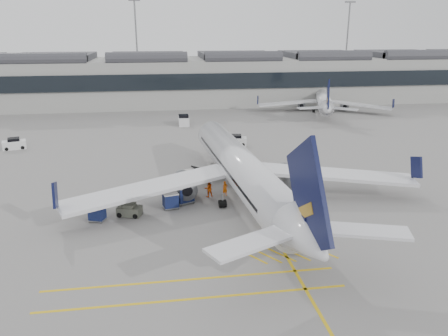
{
  "coord_description": "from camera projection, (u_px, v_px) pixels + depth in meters",
  "views": [
    {
      "loc": [
        0.07,
        -38.74,
        17.99
      ],
      "look_at": [
        6.6,
        4.52,
        4.0
      ],
      "focal_mm": 35.0,
      "sensor_mm": 36.0,
      "label": 1
    }
  ],
  "objects": [
    {
      "name": "ground",
      "position": [
        163.0,
        225.0,
        41.96
      ],
      "size": [
        220.0,
        220.0,
        0.0
      ],
      "primitive_type": "plane",
      "color": "gray",
      "rests_on": "ground"
    },
    {
      "name": "baggage_cart_c",
      "position": [
        182.0,
        184.0,
        49.79
      ],
      "size": [
        2.2,
        1.93,
        2.04
      ],
      "rotation": [
        0.0,
        0.0,
        0.19
      ],
      "color": "gray",
      "rests_on": "ground"
    },
    {
      "name": "baggage_cart_b",
      "position": [
        171.0,
        200.0,
        45.56
      ],
      "size": [
        1.88,
        1.67,
        1.71
      ],
      "rotation": [
        0.0,
        0.0,
        0.23
      ],
      "color": "gray",
      "rests_on": "ground"
    },
    {
      "name": "safety_cone_engine",
      "position": [
        294.0,
        190.0,
        50.48
      ],
      "size": [
        0.32,
        0.32,
        0.45
      ],
      "primitive_type": "cone",
      "color": "#F24C0A",
      "rests_on": "ground"
    },
    {
      "name": "terminal",
      "position": [
        157.0,
        79.0,
        107.83
      ],
      "size": [
        200.0,
        20.45,
        12.4
      ],
      "color": "#9E9E99",
      "rests_on": "ground"
    },
    {
      "name": "apron_markings",
      "position": [
        245.0,
        184.0,
        52.8
      ],
      "size": [
        0.25,
        60.0,
        0.01
      ],
      "primitive_type": "cube",
      "color": "gold",
      "rests_on": "ground"
    },
    {
      "name": "service_van_left",
      "position": [
        14.0,
        144.0,
        68.23
      ],
      "size": [
        3.74,
        2.55,
        1.75
      ],
      "rotation": [
        0.0,
        0.0,
        0.27
      ],
      "color": "silver",
      "rests_on": "ground"
    },
    {
      "name": "ramp_agent_a",
      "position": [
        225.0,
        189.0,
        49.03
      ],
      "size": [
        0.73,
        0.6,
        1.71
      ],
      "primitive_type": "imported",
      "rotation": [
        0.0,
        0.0,
        0.34
      ],
      "color": "orange",
      "rests_on": "ground"
    },
    {
      "name": "service_van_right",
      "position": [
        236.0,
        141.0,
        70.42
      ],
      "size": [
        3.55,
        2.16,
        1.72
      ],
      "rotation": [
        0.0,
        0.0,
        -0.15
      ],
      "color": "silver",
      "rests_on": "ground"
    },
    {
      "name": "airliner_main",
      "position": [
        243.0,
        170.0,
        47.42
      ],
      "size": [
        38.67,
        42.38,
        11.26
      ],
      "rotation": [
        0.0,
        0.0,
        0.08
      ],
      "color": "silver",
      "rests_on": "ground"
    },
    {
      "name": "pushback_tug",
      "position": [
        130.0,
        210.0,
        43.88
      ],
      "size": [
        2.64,
        2.06,
        1.3
      ],
      "rotation": [
        0.0,
        0.0,
        -0.33
      ],
      "color": "#5A5D4F",
      "rests_on": "ground"
    },
    {
      "name": "belt_loader",
      "position": [
        198.0,
        177.0,
        53.6
      ],
      "size": [
        5.15,
        3.03,
        2.04
      ],
      "rotation": [
        0.0,
        0.0,
        0.35
      ],
      "color": "beige",
      "rests_on": "ground"
    },
    {
      "name": "airliner_far",
      "position": [
        323.0,
        100.0,
        98.61
      ],
      "size": [
        28.61,
        31.74,
        8.72
      ],
      "rotation": [
        0.0,
        0.0,
        -0.31
      ],
      "color": "silver",
      "rests_on": "ground"
    },
    {
      "name": "baggage_cart_d",
      "position": [
        97.0,
        213.0,
        42.6
      ],
      "size": [
        1.84,
        1.68,
        1.59
      ],
      "rotation": [
        0.0,
        0.0,
        -0.34
      ],
      "color": "gray",
      "rests_on": "ground"
    },
    {
      "name": "baggage_cart_a",
      "position": [
        184.0,
        194.0,
        46.93
      ],
      "size": [
        2.33,
        2.17,
        1.97
      ],
      "rotation": [
        0.0,
        0.0,
        0.42
      ],
      "color": "gray",
      "rests_on": "ground"
    },
    {
      "name": "safety_cone_nose",
      "position": [
        252.0,
        159.0,
        62.44
      ],
      "size": [
        0.34,
        0.34,
        0.48
      ],
      "primitive_type": "cone",
      "color": "#F24C0A",
      "rests_on": "ground"
    },
    {
      "name": "service_van_mid",
      "position": [
        184.0,
        120.0,
        85.15
      ],
      "size": [
        2.01,
        3.97,
        2.04
      ],
      "rotation": [
        0.0,
        0.0,
        1.57
      ],
      "color": "silver",
      "rests_on": "ground"
    },
    {
      "name": "light_masts",
      "position": [
        149.0,
        42.0,
        118.3
      ],
      "size": [
        113.0,
        0.6,
        25.45
      ],
      "color": "slate",
      "rests_on": "ground"
    },
    {
      "name": "ramp_agent_b",
      "position": [
        208.0,
        188.0,
        48.7
      ],
      "size": [
        1.11,
        0.95,
        2.0
      ],
      "primitive_type": "imported",
      "rotation": [
        0.0,
        0.0,
        3.36
      ],
      "color": "#FF5C0D",
      "rests_on": "ground"
    }
  ]
}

